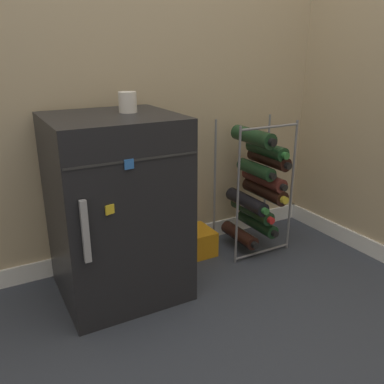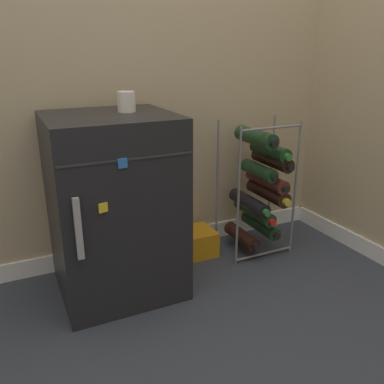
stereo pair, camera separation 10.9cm
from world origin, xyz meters
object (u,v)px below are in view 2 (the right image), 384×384
Objects in this scene: mini_fridge at (115,206)px; fridge_top_cup at (126,102)px; wine_rack at (260,186)px; soda_box at (189,243)px.

mini_fridge is 0.45m from fridge_top_cup.
fridge_top_cup reaches higher than mini_fridge.
mini_fridge is at bearing -176.65° from wine_rack.
wine_rack is 0.49m from soda_box.
wine_rack is 0.86m from fridge_top_cup.
mini_fridge is 9.51× the size of fridge_top_cup.
soda_box is (0.42, 0.14, -0.33)m from mini_fridge.
soda_box is (-0.38, 0.09, -0.30)m from wine_rack.
mini_fridge is 2.93× the size of soda_box.
fridge_top_cup is at bearing -178.75° from wine_rack.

